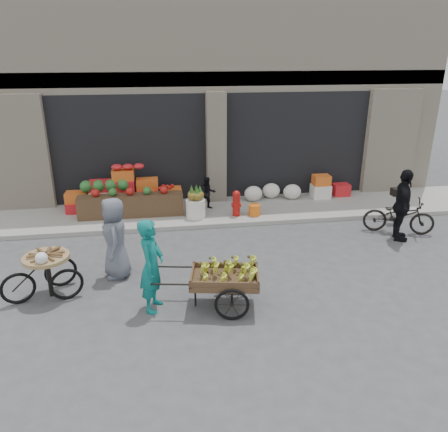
{
  "coord_description": "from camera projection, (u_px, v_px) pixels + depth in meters",
  "views": [
    {
      "loc": [
        -1.67,
        -7.43,
        4.38
      ],
      "look_at": [
        -0.37,
        1.03,
        1.1
      ],
      "focal_mm": 35.0,
      "sensor_mm": 36.0,
      "label": 1
    }
  ],
  "objects": [
    {
      "name": "seated_person",
      "position": [
        208.0,
        193.0,
        12.28
      ],
      "size": [
        0.51,
        0.43,
        0.93
      ],
      "primitive_type": "imported",
      "rotation": [
        0.0,
        0.0,
        0.17
      ],
      "color": "black",
      "rests_on": "sidewalk"
    },
    {
      "name": "bicycle",
      "position": [
        399.0,
        216.0,
        10.99
      ],
      "size": [
        1.81,
        1.19,
        0.9
      ],
      "primitive_type": "imported",
      "rotation": [
        0.0,
        0.0,
        1.19
      ],
      "color": "black",
      "rests_on": "ground"
    },
    {
      "name": "cyclist",
      "position": [
        402.0,
        205.0,
        10.44
      ],
      "size": [
        0.78,
        1.12,
        1.77
      ],
      "primitive_type": "imported",
      "rotation": [
        0.0,
        0.0,
        1.19
      ],
      "color": "black",
      "rests_on": "ground"
    },
    {
      "name": "orange_bucket",
      "position": [
        255.0,
        210.0,
        11.92
      ],
      "size": [
        0.32,
        0.32,
        0.3
      ],
      "primitive_type": "cylinder",
      "color": "orange",
      "rests_on": "sidewalk"
    },
    {
      "name": "tricycle_cart",
      "position": [
        47.0,
        269.0,
        8.09
      ],
      "size": [
        1.45,
        1.09,
        0.95
      ],
      "rotation": [
        0.0,
        0.0,
        0.37
      ],
      "color": "#9E7F51",
      "rests_on": "ground"
    },
    {
      "name": "fire_hydrant",
      "position": [
        236.0,
        202.0,
        11.81
      ],
      "size": [
        0.22,
        0.22,
        0.71
      ],
      "color": "#A5140F",
      "rests_on": "sidewalk"
    },
    {
      "name": "vendor_woman",
      "position": [
        152.0,
        266.0,
        7.59
      ],
      "size": [
        0.57,
        0.72,
        1.72
      ],
      "primitive_type": "imported",
      "rotation": [
        0.0,
        0.0,
        1.29
      ],
      "color": "#0E6D69",
      "rests_on": "ground"
    },
    {
      "name": "building",
      "position": [
        204.0,
        81.0,
        14.87
      ],
      "size": [
        14.0,
        6.45,
        7.0
      ],
      "color": "beige",
      "rests_on": "ground"
    },
    {
      "name": "fruit_display",
      "position": [
        131.0,
        192.0,
        12.11
      ],
      "size": [
        3.1,
        1.12,
        1.24
      ],
      "color": "red",
      "rests_on": "sidewalk"
    },
    {
      "name": "ground",
      "position": [
        250.0,
        285.0,
        8.66
      ],
      "size": [
        80.0,
        80.0,
        0.0
      ],
      "primitive_type": "plane",
      "color": "#424244",
      "rests_on": "ground"
    },
    {
      "name": "vendor_grey",
      "position": [
        115.0,
        238.0,
        8.74
      ],
      "size": [
        0.61,
        0.87,
        1.68
      ],
      "primitive_type": "imported",
      "rotation": [
        0.0,
        0.0,
        -1.47
      ],
      "color": "slate",
      "rests_on": "ground"
    },
    {
      "name": "right_bay_goods",
      "position": [
        303.0,
        189.0,
        13.22
      ],
      "size": [
        3.35,
        0.6,
        0.7
      ],
      "color": "silver",
      "rests_on": "sidewalk"
    },
    {
      "name": "pineapple_bin",
      "position": [
        196.0,
        208.0,
        11.75
      ],
      "size": [
        0.52,
        0.52,
        0.5
      ],
      "primitive_type": "cylinder",
      "color": "silver",
      "rests_on": "sidewalk"
    },
    {
      "name": "banana_cart",
      "position": [
        222.0,
        276.0,
        7.73
      ],
      "size": [
        2.16,
        1.17,
        0.86
      ],
      "rotation": [
        0.0,
        0.0,
        -0.18
      ],
      "color": "brown",
      "rests_on": "ground"
    },
    {
      "name": "sidewalk",
      "position": [
        221.0,
        211.0,
        12.43
      ],
      "size": [
        18.0,
        2.2,
        0.12
      ],
      "primitive_type": "cube",
      "color": "gray",
      "rests_on": "ground"
    }
  ]
}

